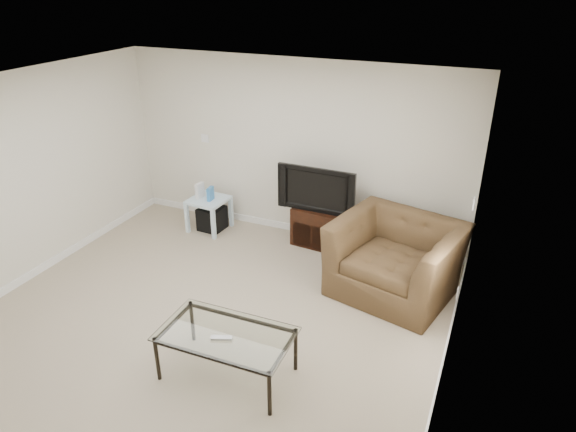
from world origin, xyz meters
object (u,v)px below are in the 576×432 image
at_px(coffee_table, 227,354).
at_px(recliner, 397,247).
at_px(tv_stand, 318,226).
at_px(television, 319,187).
at_px(side_table, 209,214).
at_px(subwoofer, 212,218).

bearing_deg(coffee_table, recliner, 61.16).
bearing_deg(tv_stand, television, -90.00).
distance_m(television, coffee_table, 2.84).
distance_m(tv_stand, side_table, 1.65).
xyz_separation_m(tv_stand, recliner, (1.25, -0.77, 0.32)).
bearing_deg(subwoofer, tv_stand, 7.52).
height_order(side_table, recliner, recliner).
bearing_deg(recliner, subwoofer, -177.76).
bearing_deg(side_table, subwoofer, 30.27).
height_order(tv_stand, television, television).
distance_m(recliner, coffee_table, 2.35).
distance_m(tv_stand, coffee_table, 2.80).
distance_m(television, subwoofer, 1.75).
xyz_separation_m(subwoofer, recliner, (2.85, -0.56, 0.42)).
bearing_deg(coffee_table, television, 92.67).
height_order(tv_stand, coffee_table, tv_stand).
bearing_deg(subwoofer, coffee_table, -56.28).
xyz_separation_m(recliner, coffee_table, (-1.12, -2.03, -0.36)).
bearing_deg(subwoofer, television, 6.56).
bearing_deg(recliner, tv_stand, 161.64).
bearing_deg(television, tv_stand, 85.92).
relative_size(side_table, coffee_table, 0.42).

